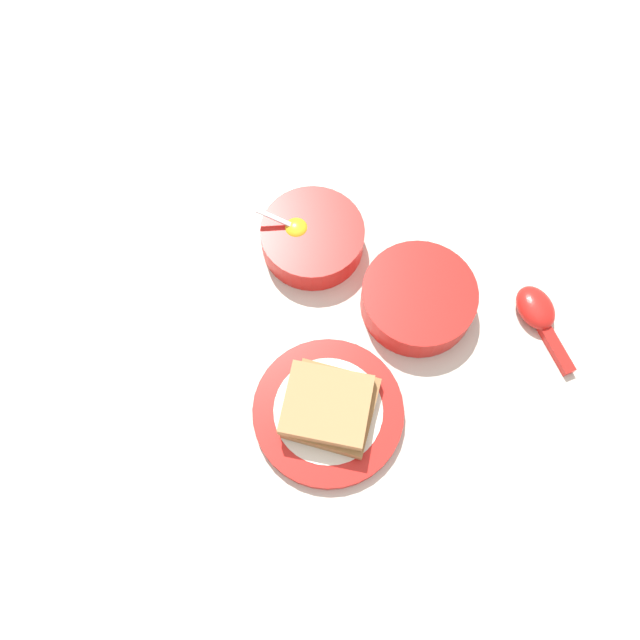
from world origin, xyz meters
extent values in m
plane|color=beige|center=(0.00, 0.00, 0.00)|extent=(3.00, 3.00, 0.00)
cylinder|color=red|center=(-0.09, -0.10, 0.02)|extent=(0.15, 0.15, 0.05)
cylinder|color=white|center=(-0.09, -0.10, 0.03)|extent=(0.13, 0.13, 0.02)
ellipsoid|color=yellow|center=(-0.08, -0.12, 0.04)|extent=(0.04, 0.04, 0.02)
ellipsoid|color=yellow|center=(-0.09, -0.12, 0.04)|extent=(0.03, 0.03, 0.02)
cylinder|color=black|center=(-0.08, -0.09, 0.04)|extent=(0.04, 0.04, 0.00)
ellipsoid|color=silver|center=(-0.09, -0.11, 0.04)|extent=(0.03, 0.02, 0.01)
cube|color=silver|center=(-0.07, -0.15, 0.06)|extent=(0.03, 0.05, 0.03)
cylinder|color=red|center=(0.11, 0.07, 0.01)|extent=(0.20, 0.20, 0.02)
cylinder|color=white|center=(0.11, 0.07, 0.02)|extent=(0.15, 0.15, 0.00)
cube|color=#9E7042|center=(0.11, 0.07, 0.03)|extent=(0.14, 0.14, 0.02)
cube|color=tan|center=(0.11, 0.07, 0.05)|extent=(0.13, 0.14, 0.02)
ellipsoid|color=red|center=(-0.18, 0.23, 0.02)|extent=(0.08, 0.09, 0.03)
cube|color=red|center=(-0.15, 0.28, 0.01)|extent=(0.05, 0.07, 0.01)
cylinder|color=red|center=(-0.10, 0.08, 0.02)|extent=(0.16, 0.16, 0.05)
cylinder|color=white|center=(-0.10, 0.08, 0.04)|extent=(0.13, 0.13, 0.01)
camera|label=1|loc=(0.28, 0.17, 0.83)|focal=35.00mm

